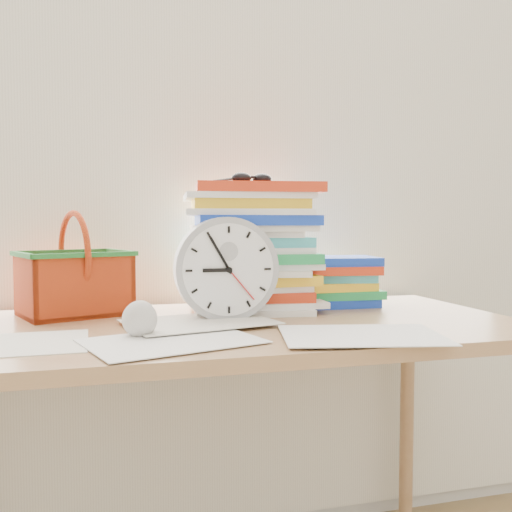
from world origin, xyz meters
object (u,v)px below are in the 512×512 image
object	(u,v)px
clock	(226,269)
basket	(74,264)
book_stack	(334,281)
paper_stack	(252,248)
desk	(231,354)

from	to	relation	value
clock	basket	distance (m)	0.40
book_stack	paper_stack	bearing A→B (deg)	-176.63
paper_stack	clock	xyz separation A→B (m)	(-0.10, -0.15, -0.04)
desk	paper_stack	size ratio (longest dim) A/B	3.95
paper_stack	basket	world-z (taller)	paper_stack
desk	clock	size ratio (longest dim) A/B	5.57
paper_stack	basket	size ratio (longest dim) A/B	1.35
basket	book_stack	bearing A→B (deg)	-21.79
book_stack	clock	bearing A→B (deg)	-154.84
basket	desk	bearing A→B (deg)	-51.23
book_stack	desk	bearing A→B (deg)	-150.31
book_stack	basket	distance (m)	0.71
paper_stack	book_stack	size ratio (longest dim) A/B	1.29
paper_stack	desk	bearing A→B (deg)	-118.62
clock	book_stack	bearing A→B (deg)	25.16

